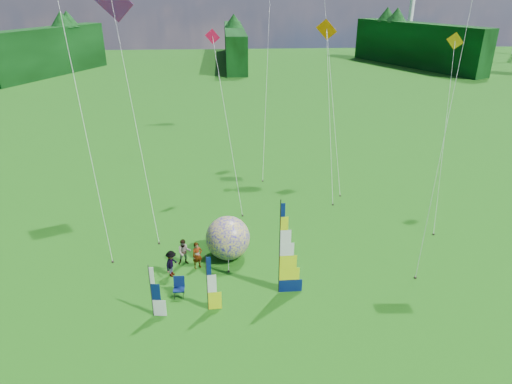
{
  "coord_description": "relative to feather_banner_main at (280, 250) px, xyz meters",
  "views": [
    {
      "loc": [
        -2.54,
        -18.11,
        15.54
      ],
      "look_at": [
        -1.0,
        4.0,
        5.5
      ],
      "focal_mm": 32.0,
      "sensor_mm": 36.0,
      "label": 1
    }
  ],
  "objects": [
    {
      "name": "spectator_a",
      "position": [
        -4.59,
        2.78,
        -1.9
      ],
      "size": [
        0.74,
        0.64,
        1.7
      ],
      "primitive_type": "imported",
      "rotation": [
        0.0,
        0.0,
        0.47
      ],
      "color": "#66594C",
      "rests_on": "ground"
    },
    {
      "name": "small_kite_pink",
      "position": [
        -11.3,
        7.01,
        5.74
      ],
      "size": [
        5.94,
        9.19,
        16.97
      ],
      "primitive_type": null,
      "rotation": [
        0.0,
        0.0,
        -0.12
      ],
      "color": "#F2286B",
      "rests_on": "ground"
    },
    {
      "name": "treeline_ring",
      "position": [
        -0.16,
        -2.54,
        1.25
      ],
      "size": [
        210.0,
        210.0,
        8.0
      ],
      "primitive_type": null,
      "color": "#0E4D16",
      "rests_on": "ground"
    },
    {
      "name": "spectator_b",
      "position": [
        -5.4,
        3.24,
        -1.91
      ],
      "size": [
        0.86,
        0.49,
        1.68
      ],
      "primitive_type": "imported",
      "rotation": [
        0.0,
        0.0,
        0.11
      ],
      "color": "#66594C",
      "rests_on": "ground"
    },
    {
      "name": "small_kite_yellow",
      "position": [
        12.74,
        9.29,
        3.72
      ],
      "size": [
        5.58,
        9.74,
        12.94
      ],
      "primitive_type": null,
      "rotation": [
        0.0,
        0.0,
        -0.07
      ],
      "color": "#F09D07",
      "rests_on": "ground"
    },
    {
      "name": "feather_banner_main",
      "position": [
        0.0,
        0.0,
        0.0
      ],
      "size": [
        1.48,
        0.12,
        5.5
      ],
      "primitive_type": null,
      "rotation": [
        0.0,
        0.0,
        0.02
      ],
      "color": "#081850",
      "rests_on": "ground"
    },
    {
      "name": "kite_whale",
      "position": [
        6.04,
        18.02,
        8.5
      ],
      "size": [
        4.56,
        14.58,
        22.5
      ],
      "primitive_type": null,
      "rotation": [
        0.0,
        0.0,
        -0.06
      ],
      "color": "black",
      "rests_on": "ground"
    },
    {
      "name": "small_kite_orange",
      "position": [
        5.71,
        14.84,
        4.09
      ],
      "size": [
        4.61,
        11.49,
        13.68
      ],
      "primitive_type": null,
      "rotation": [
        0.0,
        0.0,
        -0.11
      ],
      "color": "#FF6C00",
      "rests_on": "ground"
    },
    {
      "name": "side_banner_left",
      "position": [
        -3.86,
        -1.23,
        -1.13
      ],
      "size": [
        0.91,
        0.14,
        3.24
      ],
      "primitive_type": null,
      "rotation": [
        0.0,
        0.0,
        0.05
      ],
      "color": "#DBEC0D",
      "rests_on": "ground"
    },
    {
      "name": "camp_chair",
      "position": [
        -5.47,
        0.01,
        -2.19
      ],
      "size": [
        0.66,
        0.66,
        1.13
      ],
      "primitive_type": null,
      "rotation": [
        0.0,
        0.0,
        -0.02
      ],
      "color": "#05133B",
      "rests_on": "ground"
    },
    {
      "name": "side_banner_far",
      "position": [
        -6.67,
        -1.51,
        -1.26
      ],
      "size": [
        0.89,
        0.22,
        2.97
      ],
      "primitive_type": null,
      "rotation": [
        0.0,
        0.0,
        -0.14
      ],
      "color": "white",
      "rests_on": "ground"
    },
    {
      "name": "spectator_c",
      "position": [
        -6.04,
        2.04,
        -1.93
      ],
      "size": [
        0.78,
        1.13,
        1.64
      ],
      "primitive_type": "imported",
      "rotation": [
        0.0,
        0.0,
        1.17
      ],
      "color": "#66594C",
      "rests_on": "ground"
    },
    {
      "name": "ground",
      "position": [
        -0.16,
        -2.54,
        -2.75
      ],
      "size": [
        220.0,
        220.0,
        0.0
      ],
      "primitive_type": "plane",
      "color": "#208010",
      "rests_on": "ground"
    },
    {
      "name": "bol_inflatable",
      "position": [
        -2.73,
        3.82,
        -1.38
      ],
      "size": [
        3.02,
        3.02,
        2.74
      ],
      "primitive_type": "sphere",
      "rotation": [
        0.0,
        0.0,
        0.11
      ],
      "color": "#190E93",
      "rests_on": "ground"
    },
    {
      "name": "kite_parafoil",
      "position": [
        9.96,
        3.79,
        7.65
      ],
      "size": [
        9.38,
        11.18,
        20.8
      ],
      "primitive_type": null,
      "rotation": [
        0.0,
        0.0,
        -0.21
      ],
      "color": "#B41113",
      "rests_on": "ground"
    },
    {
      "name": "kite_rainbow_delta",
      "position": [
        -8.84,
        10.17,
        5.84
      ],
      "size": [
        10.19,
        15.03,
        17.18
      ],
      "primitive_type": null,
      "rotation": [
        0.0,
        0.0,
        -0.15
      ],
      "color": "#FD0200",
      "rests_on": "ground"
    },
    {
      "name": "spectator_d",
      "position": [
        -2.88,
        4.59,
        -1.86
      ],
      "size": [
        1.12,
        0.77,
        1.78
      ],
      "primitive_type": "imported",
      "rotation": [
        0.0,
        0.0,
        2.77
      ],
      "color": "#66594C",
      "rests_on": "ground"
    },
    {
      "name": "small_kite_green",
      "position": [
        1.12,
        20.46,
        5.65
      ],
      "size": [
        4.19,
        12.03,
        16.81
      ],
      "primitive_type": null,
      "rotation": [
        0.0,
        0.0,
        -0.02
      ],
      "color": "green",
      "rests_on": "ground"
    },
    {
      "name": "small_kite_red",
      "position": [
        -2.54,
        12.81,
        3.75
      ],
      "size": [
        7.07,
        9.76,
        13.0
      ],
      "primitive_type": null,
      "rotation": [
        0.0,
        0.0,
        0.4
      ],
      "color": "#C20A36",
      "rests_on": "ground"
    }
  ]
}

